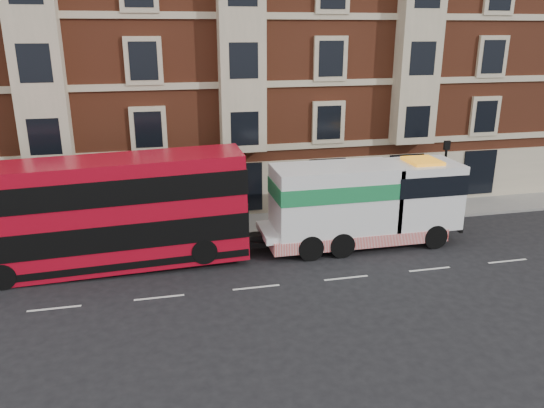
# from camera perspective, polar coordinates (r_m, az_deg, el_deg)

# --- Properties ---
(ground) EXTENTS (120.00, 120.00, 0.00)m
(ground) POSITION_cam_1_polar(r_m,az_deg,el_deg) (22.53, -1.71, -8.96)
(ground) COLOR black
(ground) RESTS_ON ground
(sidewalk) EXTENTS (90.00, 3.00, 0.15)m
(sidewalk) POSITION_cam_1_polar(r_m,az_deg,el_deg) (29.29, -4.57, -2.26)
(sidewalk) COLOR slate
(sidewalk) RESTS_ON ground
(victorian_terrace) EXTENTS (45.00, 12.00, 20.40)m
(victorian_terrace) POSITION_cam_1_polar(r_m,az_deg,el_deg) (34.96, -6.05, 17.74)
(victorian_terrace) COLOR brown
(victorian_terrace) RESTS_ON ground
(lamp_post_west) EXTENTS (0.35, 0.15, 4.35)m
(lamp_post_west) POSITION_cam_1_polar(r_m,az_deg,el_deg) (27.07, -16.95, 1.06)
(lamp_post_west) COLOR black
(lamp_post_west) RESTS_ON sidewalk
(lamp_post_east) EXTENTS (0.35, 0.15, 4.35)m
(lamp_post_east) POSITION_cam_1_polar(r_m,az_deg,el_deg) (31.27, 18.02, 3.21)
(lamp_post_east) COLOR black
(lamp_post_east) RESTS_ON sidewalk
(double_decker_bus) EXTENTS (12.39, 2.84, 5.02)m
(double_decker_bus) POSITION_cam_1_polar(r_m,az_deg,el_deg) (24.50, -17.55, -0.81)
(double_decker_bus) COLOR #AF091D
(double_decker_bus) RESTS_ON ground
(tow_truck) EXTENTS (9.92, 2.93, 4.13)m
(tow_truck) POSITION_cam_1_polar(r_m,az_deg,el_deg) (26.42, 9.54, 0.10)
(tow_truck) COLOR white
(tow_truck) RESTS_ON ground
(pedestrian) EXTENTS (0.66, 0.54, 1.57)m
(pedestrian) POSITION_cam_1_polar(r_m,az_deg,el_deg) (29.21, -18.95, -1.50)
(pedestrian) COLOR #1B1830
(pedestrian) RESTS_ON sidewalk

